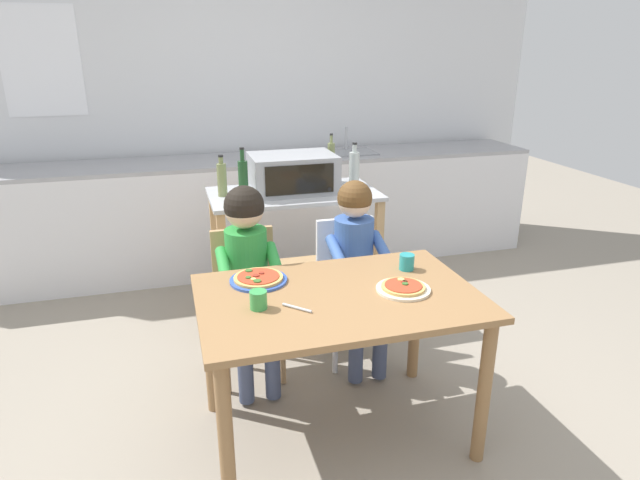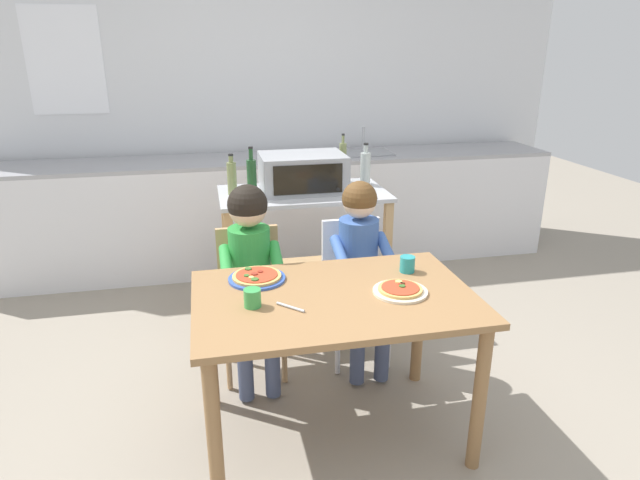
# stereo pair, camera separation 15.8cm
# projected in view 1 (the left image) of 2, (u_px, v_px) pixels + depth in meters

# --- Properties ---
(ground_plane) EXTENTS (10.48, 10.48, 0.00)m
(ground_plane) POSITION_uv_depth(u_px,v_px,m) (289.00, 330.00, 3.57)
(ground_plane) COLOR gray
(back_wall_tiled) EXTENTS (5.24, 0.13, 2.70)m
(back_wall_tiled) POSITION_uv_depth(u_px,v_px,m) (243.00, 97.00, 4.58)
(back_wall_tiled) COLOR silver
(back_wall_tiled) RESTS_ON ground
(kitchen_counter) EXTENTS (4.72, 0.60, 1.11)m
(kitchen_counter) POSITION_uv_depth(u_px,v_px,m) (256.00, 212.00, 4.51)
(kitchen_counter) COLOR silver
(kitchen_counter) RESTS_ON ground
(kitchen_island_cart) EXTENTS (1.07, 0.58, 0.87)m
(kitchen_island_cart) POSITION_uv_depth(u_px,v_px,m) (294.00, 234.00, 3.58)
(kitchen_island_cart) COLOR #B7BABF
(kitchen_island_cart) RESTS_ON ground
(toaster_oven) EXTENTS (0.53, 0.39, 0.24)m
(toaster_oven) POSITION_uv_depth(u_px,v_px,m) (293.00, 173.00, 3.47)
(toaster_oven) COLOR #999BA0
(toaster_oven) RESTS_ON kitchen_island_cart
(bottle_clear_vinegar) EXTENTS (0.05, 0.05, 0.33)m
(bottle_clear_vinegar) POSITION_uv_depth(u_px,v_px,m) (331.00, 162.00, 3.72)
(bottle_clear_vinegar) COLOR olive
(bottle_clear_vinegar) RESTS_ON kitchen_island_cart
(bottle_squat_spirits) EXTENTS (0.07, 0.07, 0.28)m
(bottle_squat_spirits) POSITION_uv_depth(u_px,v_px,m) (354.00, 168.00, 3.63)
(bottle_squat_spirits) COLOR #ADB7B2
(bottle_squat_spirits) RESTS_ON kitchen_island_cart
(bottle_tall_green_wine) EXTENTS (0.06, 0.06, 0.32)m
(bottle_tall_green_wine) POSITION_uv_depth(u_px,v_px,m) (243.00, 180.00, 3.24)
(bottle_tall_green_wine) COLOR #1E4723
(bottle_tall_green_wine) RESTS_ON kitchen_island_cart
(bottle_dark_olive_oil) EXTENTS (0.06, 0.06, 0.26)m
(bottle_dark_olive_oil) POSITION_uv_depth(u_px,v_px,m) (222.00, 179.00, 3.36)
(bottle_dark_olive_oil) COLOR olive
(bottle_dark_olive_oil) RESTS_ON kitchen_island_cart
(dining_table) EXTENTS (1.23, 0.80, 0.73)m
(dining_table) POSITION_uv_depth(u_px,v_px,m) (338.00, 316.00, 2.42)
(dining_table) COLOR olive
(dining_table) RESTS_ON ground
(dining_chair_left) EXTENTS (0.36, 0.36, 0.81)m
(dining_chair_left) POSITION_uv_depth(u_px,v_px,m) (247.00, 292.00, 2.99)
(dining_chair_left) COLOR tan
(dining_chair_left) RESTS_ON ground
(dining_chair_right) EXTENTS (0.36, 0.36, 0.81)m
(dining_chair_right) POSITION_uv_depth(u_px,v_px,m) (349.00, 279.00, 3.16)
(dining_chair_right) COLOR silver
(dining_chair_right) RESTS_ON ground
(child_in_green_shirt) EXTENTS (0.32, 0.42, 1.08)m
(child_in_green_shirt) POSITION_uv_depth(u_px,v_px,m) (248.00, 261.00, 2.81)
(child_in_green_shirt) COLOR #424C6B
(child_in_green_shirt) RESTS_ON ground
(child_in_blue_striped_shirt) EXTENTS (0.32, 0.42, 1.06)m
(child_in_blue_striped_shirt) POSITION_uv_depth(u_px,v_px,m) (357.00, 253.00, 2.99)
(child_in_blue_striped_shirt) COLOR #424C6B
(child_in_blue_striped_shirt) RESTS_ON ground
(pizza_plate_blue_rimmed) EXTENTS (0.27, 0.27, 0.03)m
(pizza_plate_blue_rimmed) POSITION_uv_depth(u_px,v_px,m) (258.00, 279.00, 2.51)
(pizza_plate_blue_rimmed) COLOR #3356B7
(pizza_plate_blue_rimmed) RESTS_ON dining_table
(pizza_plate_cream) EXTENTS (0.24, 0.24, 0.03)m
(pizza_plate_cream) POSITION_uv_depth(u_px,v_px,m) (403.00, 288.00, 2.41)
(pizza_plate_cream) COLOR beige
(pizza_plate_cream) RESTS_ON dining_table
(drinking_cup_green) EXTENTS (0.07, 0.07, 0.08)m
(drinking_cup_green) POSITION_uv_depth(u_px,v_px,m) (258.00, 300.00, 2.24)
(drinking_cup_green) COLOR green
(drinking_cup_green) RESTS_ON dining_table
(drinking_cup_teal) EXTENTS (0.07, 0.07, 0.08)m
(drinking_cup_teal) POSITION_uv_depth(u_px,v_px,m) (407.00, 262.00, 2.63)
(drinking_cup_teal) COLOR teal
(drinking_cup_teal) RESTS_ON dining_table
(serving_spoon) EXTENTS (0.11, 0.11, 0.01)m
(serving_spoon) POSITION_uv_depth(u_px,v_px,m) (297.00, 308.00, 2.24)
(serving_spoon) COLOR #B7BABF
(serving_spoon) RESTS_ON dining_table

